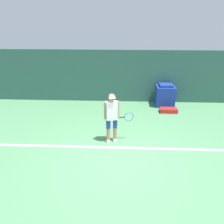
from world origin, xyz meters
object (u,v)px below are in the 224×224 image
tennis_ball (145,147)px  equipment_bag (168,110)px  covered_chair (165,95)px  tennis_player (112,116)px

tennis_ball → equipment_bag: equipment_bag is taller
covered_chair → equipment_bag: size_ratio=1.39×
tennis_ball → covered_chair: 3.76m
tennis_player → covered_chair: bearing=42.0°
equipment_bag → tennis_player: bearing=-133.7°
tennis_ball → equipment_bag: 3.02m
tennis_player → covered_chair: size_ratio=1.64×
tennis_player → tennis_ball: 1.40m
tennis_player → equipment_bag: 3.40m
covered_chair → equipment_bag: 0.87m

